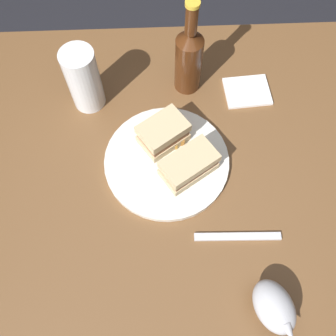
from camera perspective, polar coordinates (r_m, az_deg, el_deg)
name	(u,v)px	position (r m, az deg, el deg)	size (l,w,h in m)	color
ground_plane	(168,255)	(1.52, -0.03, -13.12)	(6.00, 6.00, 0.00)	black
dining_table	(168,230)	(1.17, -0.03, -9.41)	(1.06, 0.94, 0.72)	brown
plate	(168,161)	(0.85, 0.04, 1.04)	(0.28, 0.28, 0.01)	silver
sandwich_half_left	(189,165)	(0.81, 3.18, 0.43)	(0.14, 0.12, 0.06)	#CCB284
sandwich_half_right	(163,133)	(0.84, -0.74, 5.28)	(0.13, 0.12, 0.06)	#CCB284
potato_wedge_front	(172,141)	(0.86, 0.59, 4.07)	(0.04, 0.02, 0.02)	gold
potato_wedge_middle	(180,137)	(0.86, 1.79, 4.79)	(0.04, 0.02, 0.02)	#AD702D
potato_wedge_back	(188,160)	(0.83, 3.10, 1.28)	(0.04, 0.02, 0.02)	#AD702D
pint_glass	(84,82)	(0.90, -12.59, 12.64)	(0.08, 0.08, 0.16)	white
gravy_boat	(274,307)	(0.75, 15.85, -19.69)	(0.10, 0.12, 0.07)	#B7B7BC
cider_bottle	(189,58)	(0.90, 3.17, 16.34)	(0.06, 0.06, 0.25)	#47230F
napkin	(247,91)	(0.97, 11.93, 11.32)	(0.11, 0.09, 0.01)	white
fork	(238,237)	(0.80, 10.51, -10.21)	(0.18, 0.02, 0.01)	silver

